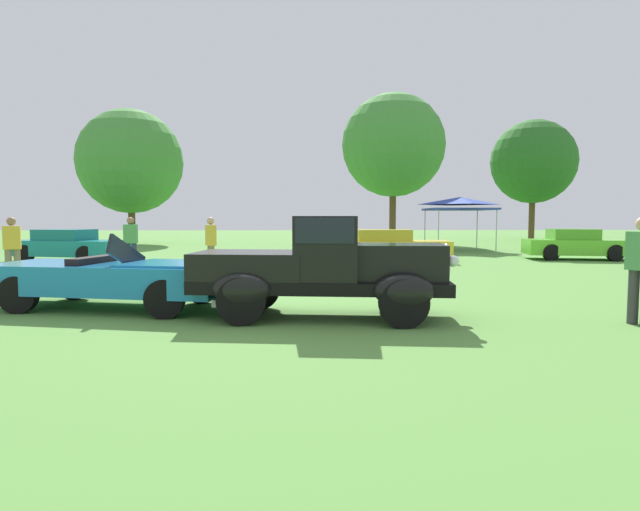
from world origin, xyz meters
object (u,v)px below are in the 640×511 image
Objects in this scene: feature_pickup_truck at (323,266)px; show_car_teal at (68,245)px; spectator_between_cars at (12,247)px; spectator_near_truck at (211,244)px; neighbor_convertible at (120,277)px; show_car_lime at (576,245)px; show_car_yellow at (388,246)px; spectator_far_side at (131,241)px; canopy_tent_left_field at (459,203)px.

feature_pickup_truck reaches higher than show_car_teal.
spectator_near_truck is at bearing 18.83° from spectator_between_cars.
neighbor_convertible reaches higher than show_car_teal.
feature_pickup_truck is 2.60× the size of spectator_near_truck.
show_car_teal and show_car_lime have the same top height.
spectator_near_truck reaches higher than show_car_lime.
show_car_teal is (-9.50, 11.75, -0.26)m from feature_pickup_truck.
spectator_near_truck reaches higher than show_car_teal.
feature_pickup_truck is 7.29m from spectator_near_truck.
show_car_teal is at bearing 141.47° from spectator_near_truck.
neighbor_convertible is 12.22m from show_car_teal.
spectator_near_truck is at bearing -159.22° from show_car_lime.
spectator_far_side is (-8.74, -2.93, 0.31)m from show_car_yellow.
show_car_teal is 20.05m from show_car_lime.
feature_pickup_truck reaches higher than show_car_yellow.
show_car_yellow is 1.14× the size of show_car_lime.
neighbor_convertible is 1.53× the size of canopy_tent_left_field.
spectator_between_cars reaches higher than show_car_yellow.
spectator_between_cars is (-4.15, 3.99, 0.33)m from neighbor_convertible.
feature_pickup_truck is at bearing -51.06° from show_car_teal.
neighbor_convertible is at bearing -123.25° from show_car_yellow.
show_car_yellow is 9.23m from spectator_far_side.
spectator_near_truck is (6.45, -5.13, 0.31)m from show_car_teal.
spectator_near_truck is (0.66, 5.63, 0.33)m from neighbor_convertible.
neighbor_convertible is 2.83× the size of spectator_between_cars.
spectator_near_truck is (-5.93, -4.42, 0.31)m from show_car_yellow.
show_car_teal is at bearing -161.48° from canopy_tent_left_field.
show_car_teal is 6.98m from spectator_between_cars.
canopy_tent_left_field reaches higher than feature_pickup_truck.
show_car_lime is at bearing 37.11° from neighbor_convertible.
canopy_tent_left_field is at bearing 34.94° from spectator_far_side.
show_car_yellow is 7.40m from spectator_near_truck.
feature_pickup_truck is at bearing -131.86° from show_car_lime.
spectator_between_cars is (1.63, -6.78, 0.31)m from show_car_teal.
show_car_lime is 1.32× the size of canopy_tent_left_field.
spectator_far_side reaches higher than show_car_yellow.
spectator_between_cars is (-4.81, -1.64, 0.00)m from spectator_near_truck.
neighbor_convertible is 5.68m from spectator_near_truck.
feature_pickup_truck is 1.40× the size of canopy_tent_left_field.
show_car_lime is 16.83m from spectator_far_side.
show_car_yellow is at bearing -174.46° from show_car_lime.
neighbor_convertible is at bearing 165.05° from feature_pickup_truck.
show_car_lime is 6.69m from canopy_tent_left_field.
spectator_near_truck is 15.21m from canopy_tent_left_field.
spectator_far_side is (-5.86, 8.10, 0.05)m from feature_pickup_truck.
show_car_lime is at bearing 5.54° from show_car_yellow.
canopy_tent_left_field is at bearing 39.04° from spectator_between_cars.
canopy_tent_left_field is (17.02, 5.70, 1.82)m from show_car_teal.
neighbor_convertible is at bearing -61.72° from show_car_teal.
spectator_between_cars reaches higher than neighbor_convertible.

